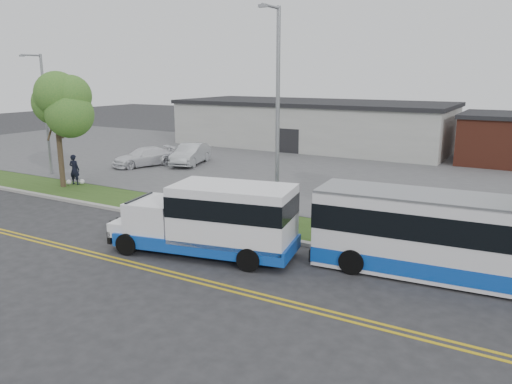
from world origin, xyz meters
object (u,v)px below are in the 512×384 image
Objects in this scene: streetlight_near at (277,112)px; parked_car_b at (144,157)px; tree_west at (56,104)px; transit_bus at (468,240)px; streetlight_far at (45,110)px; pedestrian at (74,170)px; shuttle_bus at (215,218)px; parked_car_a at (191,154)px.

streetlight_near is 2.02× the size of parked_car_b.
tree_west is 0.66× the size of transit_bus.
tree_west is 23.82m from transit_bus.
tree_west is at bearing -28.98° from streetlight_far.
streetlight_near is 9.45m from transit_bus.
pedestrian is at bearing 167.16° from transit_bus.
transit_bus reaches higher than shuttle_bus.
streetlight_far is at bearing 148.26° from shuttle_bus.
tree_west is 8.93m from parked_car_b.
tree_west is 15.89m from shuttle_bus.
shuttle_bus is 0.72× the size of transit_bus.
shuttle_bus is 19.80m from parked_car_b.
shuttle_bus is (-0.31, -4.37, -3.73)m from streetlight_near.
streetlight_near is at bearing -1.80° from tree_west.
tree_west reaches higher than parked_car_a.
pedestrian is (0.16, 0.80, -4.08)m from tree_west.
tree_west is at bearing 169.14° from transit_bus.
transit_bus reaches higher than parked_car_b.
shuttle_bus is (18.69, -7.06, -2.97)m from streetlight_far.
parked_car_a is at bearing 52.41° from streetlight_far.
shuttle_bus is 4.04× the size of pedestrian.
shuttle_bus is 1.62× the size of parked_car_b.
streetlight_near is 1.19× the size of streetlight_far.
pedestrian is 0.40× the size of parked_car_a.
tree_west reaches higher than pedestrian.
shuttle_bus is at bearing 147.29° from pedestrian.
streetlight_far is (-19.00, 2.69, -0.76)m from streetlight_near.
transit_bus is (23.39, -2.60, -3.67)m from tree_west.
streetlight_far is 27.98m from transit_bus.
transit_bus is at bearing -9.97° from streetlight_far.
streetlight_far is 1.70× the size of parked_car_b.
tree_west is 11.14m from parked_car_a.
tree_west is at bearing 178.20° from streetlight_near.
tree_west is 1.47× the size of parked_car_b.
tree_west is 0.73× the size of streetlight_near.
streetlight_far is 0.76× the size of transit_bus.
transit_bus is at bearing -0.48° from parked_car_b.
parked_car_b is at bearing 152.02° from transit_bus.
streetlight_far is at bearing -143.26° from parked_car_a.
parked_car_a is at bearing 78.43° from tree_west.
pedestrian is (-14.84, 1.27, -4.19)m from streetlight_near.
streetlight_near reaches higher than shuttle_bus.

